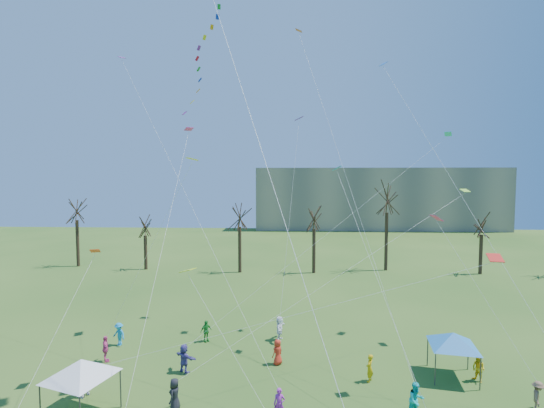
{
  "coord_description": "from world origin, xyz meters",
  "views": [
    {
      "loc": [
        -0.11,
        -14.35,
        12.26
      ],
      "look_at": [
        -0.98,
        5.0,
        11.0
      ],
      "focal_mm": 25.0,
      "sensor_mm": 36.0,
      "label": 1
    }
  ],
  "objects_px": {
    "canopy_tent_white": "(81,368)",
    "canopy_tent_blue": "(453,339)",
    "big_box_kite": "(208,56)",
    "distant_building": "(377,198)"
  },
  "relations": [
    {
      "from": "distant_building",
      "to": "canopy_tent_white",
      "type": "relative_size",
      "value": 15.59
    },
    {
      "from": "distant_building",
      "to": "canopy_tent_blue",
      "type": "bearing_deg",
      "value": -99.29
    },
    {
      "from": "canopy_tent_white",
      "to": "canopy_tent_blue",
      "type": "bearing_deg",
      "value": 13.07
    },
    {
      "from": "big_box_kite",
      "to": "canopy_tent_white",
      "type": "bearing_deg",
      "value": -166.71
    },
    {
      "from": "big_box_kite",
      "to": "canopy_tent_white",
      "type": "height_order",
      "value": "big_box_kite"
    },
    {
      "from": "big_box_kite",
      "to": "canopy_tent_blue",
      "type": "distance_m",
      "value": 21.95
    },
    {
      "from": "canopy_tent_white",
      "to": "canopy_tent_blue",
      "type": "height_order",
      "value": "canopy_tent_white"
    },
    {
      "from": "distant_building",
      "to": "canopy_tent_white",
      "type": "distance_m",
      "value": 84.72
    },
    {
      "from": "distant_building",
      "to": "canopy_tent_blue",
      "type": "xyz_separation_m",
      "value": [
        -11.97,
        -73.13,
        -5.1
      ]
    },
    {
      "from": "big_box_kite",
      "to": "canopy_tent_blue",
      "type": "relative_size",
      "value": 6.38
    }
  ]
}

